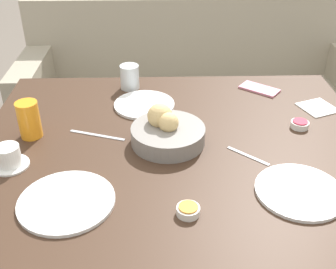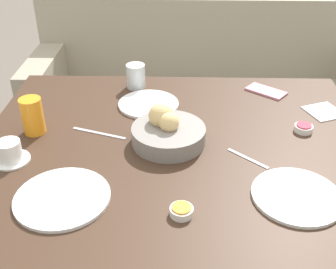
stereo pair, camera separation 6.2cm
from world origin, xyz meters
name	(u,v)px [view 2 (the right image)]	position (x,y,z in m)	size (l,w,h in m)	color
dining_table	(177,170)	(0.00, 0.00, 0.64)	(1.27, 1.06, 0.73)	#3D281C
couch	(202,101)	(0.14, 1.11, 0.31)	(1.88, 0.70, 0.87)	#9E937F
bread_basket	(167,132)	(-0.03, 0.03, 0.76)	(0.23, 0.23, 0.12)	gray
plate_near_left	(62,198)	(-0.30, -0.25, 0.73)	(0.25, 0.25, 0.01)	white
plate_near_right	(296,196)	(0.32, -0.23, 0.73)	(0.24, 0.24, 0.01)	white
plate_far_center	(148,104)	(-0.11, 0.28, 0.73)	(0.22, 0.22, 0.01)	white
juice_glass	(32,116)	(-0.47, 0.08, 0.79)	(0.07, 0.07, 0.12)	orange
water_tumbler	(135,76)	(-0.17, 0.43, 0.77)	(0.07, 0.07, 0.10)	silver
coffee_cup	(9,152)	(-0.49, -0.09, 0.76)	(0.11, 0.11, 0.07)	white
jam_bowl_berry	(303,128)	(0.42, 0.11, 0.74)	(0.06, 0.06, 0.02)	white
jam_bowl_honey	(181,211)	(0.01, -0.30, 0.74)	(0.06, 0.06, 0.02)	white
knife_silver	(99,133)	(-0.26, 0.07, 0.73)	(0.19, 0.07, 0.00)	#B7B7BC
spoon_coffee	(247,158)	(0.21, -0.06, 0.73)	(0.11, 0.11, 0.00)	#B7B7BC
napkin	(324,112)	(0.52, 0.24, 0.73)	(0.15, 0.15, 0.00)	white
cell_phone	(266,91)	(0.34, 0.40, 0.73)	(0.16, 0.15, 0.01)	pink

